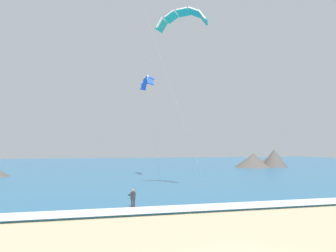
% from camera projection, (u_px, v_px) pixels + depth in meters
% --- Properties ---
extents(sea, '(200.00, 120.00, 0.20)m').
position_uv_depth(sea, '(110.00, 166.00, 82.42)').
color(sea, teal).
rests_on(sea, ground).
extents(surf_foam, '(200.00, 2.63, 0.04)m').
position_uv_depth(surf_foam, '(173.00, 209.00, 25.46)').
color(surf_foam, white).
rests_on(surf_foam, sea).
extents(surfboard, '(0.84, 1.47, 0.09)m').
position_uv_depth(surfboard, '(133.00, 210.00, 25.98)').
color(surfboard, '#239EC6').
rests_on(surfboard, ground).
extents(kitesurfer, '(0.62, 0.62, 1.69)m').
position_uv_depth(kitesurfer, '(133.00, 198.00, 26.06)').
color(kitesurfer, '#232328').
rests_on(kitesurfer, ground).
extents(kite_primary, '(8.71, 9.21, 18.94)m').
position_uv_depth(kite_primary, '(182.00, 18.00, 35.96)').
color(kite_primary, teal).
extents(kite_distant, '(1.56, 5.46, 1.97)m').
position_uv_depth(kite_distant, '(148.00, 81.00, 52.03)').
color(kite_distant, blue).
extents(headland_right, '(13.12, 10.54, 4.41)m').
position_uv_depth(headland_right, '(260.00, 160.00, 78.80)').
color(headland_right, '#56514C').
rests_on(headland_right, ground).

